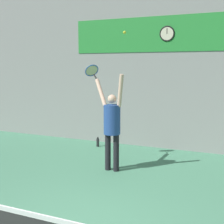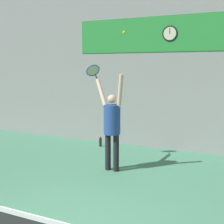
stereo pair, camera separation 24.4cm
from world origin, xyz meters
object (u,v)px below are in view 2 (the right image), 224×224
Objects in this scene: tennis_player at (112,123)px; tennis_ball at (124,32)px; tennis_racket at (93,71)px; water_bottle at (100,142)px; scoreboard_clock at (170,33)px.

tennis_ball is (0.32, -0.07, 1.94)m from tennis_player.
tennis_player is 1.42m from tennis_racket.
tennis_player is 5.03× the size of tennis_racket.
tennis_ball is at bearing -49.91° from water_bottle.
tennis_ball is 3.77m from water_bottle.
tennis_ball is (1.03, -0.52, 0.80)m from tennis_racket.
tennis_player is at bearing -32.04° from tennis_racket.
tennis_player is (-0.62, -2.31, -2.13)m from scoreboard_clock.
tennis_ball reaches higher than water_bottle.
tennis_ball is (-0.30, -2.38, -0.19)m from scoreboard_clock.
tennis_player is at bearing -55.16° from water_bottle.
scoreboard_clock reaches higher than tennis_racket.
tennis_player is at bearing 167.58° from tennis_ball.
scoreboard_clock reaches higher than tennis_ball.
scoreboard_clock is 0.97× the size of tennis_racket.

